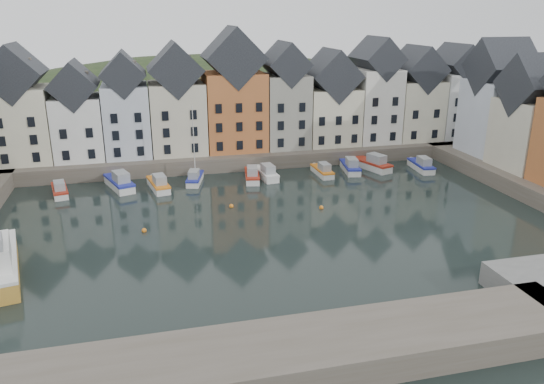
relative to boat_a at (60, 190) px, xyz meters
name	(u,v)px	position (x,y,z in m)	size (l,w,h in m)	color
ground	(282,230)	(23.89, -17.51, -0.62)	(260.00, 260.00, 0.00)	black
far_quay	(232,151)	(23.89, 12.49, 0.38)	(90.00, 16.00, 2.00)	brown
near_wall	(218,366)	(13.89, -39.51, 0.38)	(50.00, 6.00, 2.00)	brown
hillside	(214,208)	(23.91, 38.49, -18.58)	(153.60, 70.40, 64.00)	black
far_terrace	(255,102)	(27.11, 10.49, 8.26)	(72.37, 8.16, 17.78)	beige
right_terrace	(537,116)	(59.89, -9.44, 8.29)	(8.30, 24.25, 16.36)	silver
mooring_buoys	(235,214)	(19.89, -12.18, -0.47)	(20.50, 5.50, 0.50)	orange
boat_a	(60,190)	(0.00, 0.00, 0.00)	(2.70, 5.66, 2.09)	silver
boat_b	(120,183)	(7.17, 0.84, 0.17)	(4.22, 7.24, 2.66)	silver
boat_c	(159,184)	(12.02, -0.82, 0.07)	(2.91, 6.29, 2.33)	silver
boat_d	(195,178)	(16.78, 0.92, 0.05)	(2.99, 5.69, 10.40)	silver
boat_e	(252,175)	(24.42, 0.24, 0.06)	(2.79, 6.14, 2.27)	silver
boat_f	(266,173)	(26.50, 0.68, 0.06)	(2.50, 6.15, 2.30)	silver
boat_g	(323,171)	(34.42, 0.12, 0.00)	(1.82, 5.46, 2.08)	silver
boat_h	(350,167)	(38.85, 0.85, 0.08)	(2.90, 6.37, 2.36)	silver
boat_i	(372,164)	(42.39, 1.23, 0.15)	(4.16, 7.10, 2.60)	silver
boat_j	(422,166)	(49.04, -0.93, 0.06)	(2.36, 6.09, 2.29)	silver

